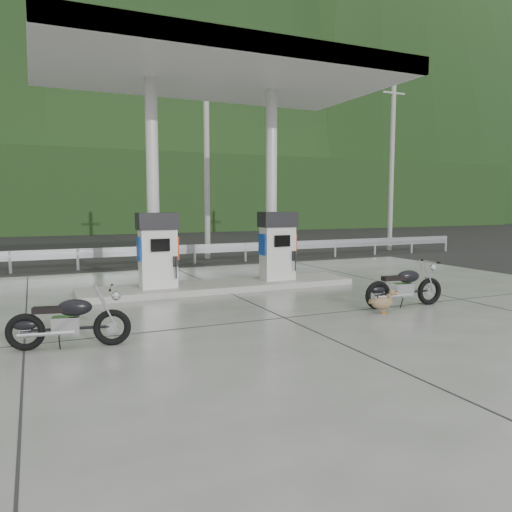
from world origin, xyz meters
name	(u,v)px	position (x,y,z in m)	size (l,w,h in m)	color
ground	(262,309)	(0.00, 0.00, 0.00)	(160.00, 160.00, 0.00)	black
forecourt_apron	(262,308)	(0.00, 0.00, 0.01)	(18.00, 14.00, 0.02)	slate
pump_island	(221,286)	(0.00, 2.50, 0.10)	(7.00, 1.40, 0.15)	#A19F96
gas_pump_left	(158,250)	(-1.60, 2.50, 1.07)	(0.95, 0.55, 1.80)	silver
gas_pump_right	(278,246)	(1.60, 2.50, 1.07)	(0.95, 0.55, 1.80)	silver
canopy_column_left	(153,184)	(-1.60, 2.90, 2.67)	(0.30, 0.30, 5.00)	silver
canopy_column_right	(271,185)	(1.60, 2.90, 2.67)	(0.30, 0.30, 5.00)	silver
canopy_roof	(220,72)	(0.00, 2.50, 5.37)	(8.50, 5.00, 0.40)	white
guardrail	(167,246)	(0.00, 8.00, 0.71)	(26.00, 0.16, 1.42)	#ADB0B5
road	(147,256)	(0.00, 11.50, 0.00)	(60.00, 7.00, 0.01)	black
utility_pole_b	(207,157)	(2.00, 9.50, 4.00)	(0.22, 0.22, 8.00)	gray
utility_pole_c	(392,164)	(11.00, 9.50, 4.00)	(0.22, 0.22, 8.00)	gray
tree_band	(94,193)	(0.00, 30.00, 3.00)	(80.00, 6.00, 6.00)	black
forested_hills	(69,220)	(0.00, 60.00, 0.00)	(100.00, 40.00, 140.00)	black
motorcycle_left	(69,322)	(-3.86, -1.41, 0.42)	(1.68, 0.53, 0.80)	black
motorcycle_right	(404,287)	(2.79, -1.10, 0.44)	(1.76, 0.56, 0.83)	black
duck	(382,303)	(1.94, -1.43, 0.22)	(0.55, 0.16, 0.40)	brown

